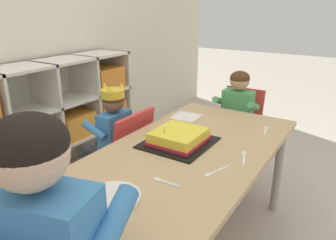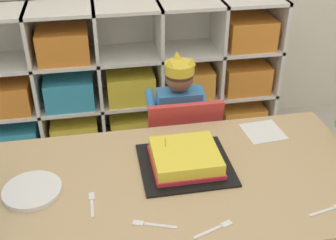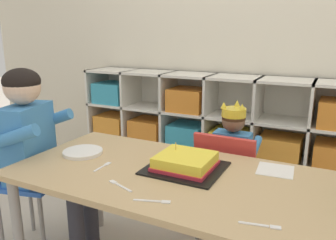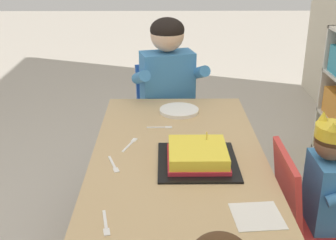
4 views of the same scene
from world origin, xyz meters
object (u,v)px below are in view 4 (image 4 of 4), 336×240
at_px(classroom_chair_adult_side, 165,113).
at_px(fork_beside_plate_stack, 114,165).
at_px(classroom_chair_blue, 304,215).
at_px(adult_helper_seated, 170,89).
at_px(fork_at_table_front_edge, 130,144).
at_px(child_with_crown, 336,190).
at_px(activity_table, 178,170).
at_px(fork_by_napkin, 106,224).
at_px(birthday_cake_on_tray, 198,156).
at_px(paper_plate_stack, 179,111).
at_px(fork_near_cake_tray, 161,127).

bearing_deg(classroom_chair_adult_side, fork_beside_plate_stack, -116.86).
relative_size(classroom_chair_blue, adult_helper_seated, 0.66).
bearing_deg(fork_at_table_front_edge, classroom_chair_blue, 90.53).
relative_size(child_with_crown, fork_at_table_front_edge, 6.06).
xyz_separation_m(activity_table, fork_beside_plate_stack, (0.07, -0.26, 0.07)).
bearing_deg(fork_by_napkin, birthday_cake_on_tray, -48.83).
relative_size(activity_table, birthday_cake_on_tray, 4.18).
distance_m(classroom_chair_blue, fork_at_table_front_edge, 0.79).
bearing_deg(fork_at_table_front_edge, child_with_crown, 92.95).
bearing_deg(paper_plate_stack, activity_table, -2.18).
xyz_separation_m(activity_table, fork_at_table_front_edge, (-0.12, -0.21, 0.07)).
distance_m(classroom_chair_adult_side, fork_at_table_front_edge, 0.80).
distance_m(adult_helper_seated, fork_by_napkin, 1.27).
relative_size(classroom_chair_blue, paper_plate_stack, 3.39).
distance_m(adult_helper_seated, fork_beside_plate_stack, 0.89).
distance_m(classroom_chair_adult_side, paper_plate_stack, 0.43).
height_order(child_with_crown, birthday_cake_on_tray, child_with_crown).
bearing_deg(activity_table, classroom_chair_blue, 75.89).
distance_m(classroom_chair_adult_side, fork_by_napkin, 1.39).
height_order(paper_plate_stack, fork_near_cake_tray, paper_plate_stack).
bearing_deg(fork_at_table_front_edge, activity_table, 79.46).
bearing_deg(activity_table, fork_beside_plate_stack, -74.28).
bearing_deg(birthday_cake_on_tray, paper_plate_stack, -174.28).
xyz_separation_m(child_with_crown, classroom_chair_adult_side, (-1.02, -0.68, -0.07)).
bearing_deg(birthday_cake_on_tray, classroom_chair_adult_side, -172.19).
bearing_deg(fork_beside_plate_stack, activity_table, -93.42).
distance_m(fork_by_napkin, fork_near_cake_tray, 0.79).
bearing_deg(fork_beside_plate_stack, adult_helper_seated, -34.77).
xyz_separation_m(fork_by_napkin, fork_near_cake_tray, (-0.77, 0.17, 0.00)).
distance_m(activity_table, fork_by_napkin, 0.53).
distance_m(classroom_chair_blue, paper_plate_stack, 0.83).
xyz_separation_m(classroom_chair_blue, paper_plate_stack, (-0.64, -0.49, 0.21)).
distance_m(birthday_cake_on_tray, fork_near_cake_tray, 0.39).
height_order(paper_plate_stack, fork_at_table_front_edge, paper_plate_stack).
relative_size(child_with_crown, classroom_chair_adult_side, 1.13).
distance_m(adult_helper_seated, fork_near_cake_tray, 0.48).
distance_m(paper_plate_stack, fork_beside_plate_stack, 0.65).
relative_size(adult_helper_seated, birthday_cake_on_tray, 3.07).
bearing_deg(child_with_crown, activity_table, 78.59).
relative_size(fork_beside_plate_stack, fork_by_napkin, 1.01).
height_order(paper_plate_stack, fork_beside_plate_stack, paper_plate_stack).
relative_size(classroom_chair_adult_side, birthday_cake_on_tray, 2.18).
distance_m(paper_plate_stack, fork_at_table_front_edge, 0.45).
height_order(birthday_cake_on_tray, paper_plate_stack, birthday_cake_on_tray).
relative_size(birthday_cake_on_tray, fork_beside_plate_stack, 2.49).
bearing_deg(fork_near_cake_tray, paper_plate_stack, -114.82).
bearing_deg(child_with_crown, adult_helper_seated, 35.76).
xyz_separation_m(classroom_chair_adult_side, adult_helper_seated, (0.12, 0.03, 0.20)).
height_order(classroom_chair_adult_side, fork_beside_plate_stack, classroom_chair_adult_side).
xyz_separation_m(child_with_crown, adult_helper_seated, (-0.91, -0.65, 0.12)).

